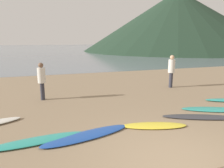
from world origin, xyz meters
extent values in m
cube|color=#8C7559|center=(0.00, 10.00, -0.10)|extent=(120.00, 120.00, 0.20)
cube|color=slate|center=(0.00, 62.86, 0.00)|extent=(140.00, 100.00, 0.01)
cone|color=#1E3323|center=(28.40, 40.78, 6.82)|extent=(43.66, 43.66, 13.64)
ellipsoid|color=teal|center=(-2.82, 1.99, 0.04)|extent=(2.50, 0.76, 0.08)
ellipsoid|color=#1E479E|center=(-1.53, 1.90, 0.04)|extent=(2.61, 1.15, 0.08)
ellipsoid|color=yellow|center=(0.53, 1.92, 0.04)|extent=(2.02, 1.08, 0.07)
ellipsoid|color=#333338|center=(2.39, 2.05, 0.04)|extent=(2.58, 1.45, 0.07)
ellipsoid|color=teal|center=(3.43, 2.54, 0.03)|extent=(2.45, 1.50, 0.06)
cylinder|color=#2D2D38|center=(-2.58, 6.08, 0.38)|extent=(0.18, 0.18, 0.75)
cylinder|color=beige|center=(-2.58, 6.08, 1.08)|extent=(0.33, 0.33, 0.65)
sphere|color=brown|center=(-2.58, 6.08, 1.51)|extent=(0.21, 0.21, 0.21)
cylinder|color=#2D2D38|center=(4.11, 6.41, 0.41)|extent=(0.20, 0.20, 0.82)
cylinder|color=beige|center=(4.11, 6.41, 1.18)|extent=(0.36, 0.36, 0.71)
sphere|color=tan|center=(4.11, 6.41, 1.65)|extent=(0.23, 0.23, 0.23)
camera|label=1|loc=(-2.61, -3.36, 2.57)|focal=34.12mm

